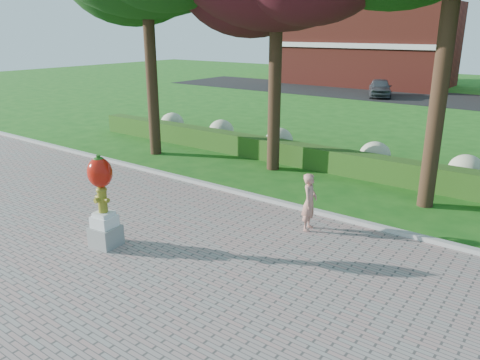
{
  "coord_description": "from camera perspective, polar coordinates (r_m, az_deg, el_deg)",
  "views": [
    {
      "loc": [
        6.73,
        -7.73,
        4.83
      ],
      "look_at": [
        0.24,
        1.0,
        1.31
      ],
      "focal_mm": 35.0,
      "sensor_mm": 36.0,
      "label": 1
    }
  ],
  "objects": [
    {
      "name": "ground",
      "position": [
        11.33,
        -4.01,
        -7.33
      ],
      "size": [
        100.0,
        100.0,
        0.0
      ],
      "primitive_type": "plane",
      "color": "#195816",
      "rests_on": "ground"
    },
    {
      "name": "walkway",
      "position": [
        9.07,
        -21.29,
        -15.44
      ],
      "size": [
        40.0,
        14.0,
        0.04
      ],
      "primitive_type": "cube",
      "color": "gray",
      "rests_on": "ground"
    },
    {
      "name": "curb",
      "position": [
        13.53,
        4.26,
        -2.68
      ],
      "size": [
        40.0,
        0.18,
        0.15
      ],
      "primitive_type": "cube",
      "color": "#ADADA5",
      "rests_on": "ground"
    },
    {
      "name": "lawn_hedge",
      "position": [
        16.79,
        11.67,
        2.28
      ],
      "size": [
        24.0,
        0.7,
        0.8
      ],
      "primitive_type": "cube",
      "color": "#254D16",
      "rests_on": "ground"
    },
    {
      "name": "hydrangea_row",
      "position": [
        17.42,
        14.81,
        3.13
      ],
      "size": [
        20.1,
        1.1,
        0.99
      ],
      "color": "#A7B187",
      "rests_on": "ground"
    },
    {
      "name": "street",
      "position": [
        36.67,
        26.06,
        8.61
      ],
      "size": [
        50.0,
        8.0,
        0.02
      ],
      "primitive_type": "cube",
      "color": "black",
      "rests_on": "ground"
    },
    {
      "name": "building_left",
      "position": [
        44.97,
        15.39,
        15.66
      ],
      "size": [
        14.0,
        8.0,
        7.0
      ],
      "primitive_type": "cube",
      "color": "maroon",
      "rests_on": "ground"
    },
    {
      "name": "hydrant_sculpture",
      "position": [
        10.96,
        -16.44,
        -2.23
      ],
      "size": [
        0.65,
        0.65,
        2.17
      ],
      "rotation": [
        0.0,
        0.0,
        0.11
      ],
      "color": "gray",
      "rests_on": "walkway"
    },
    {
      "name": "woman",
      "position": [
        11.64,
        8.47,
        -2.67
      ],
      "size": [
        0.45,
        0.59,
        1.46
      ],
      "primitive_type": "imported",
      "rotation": [
        0.0,
        0.0,
        1.79
      ],
      "color": "tan",
      "rests_on": "walkway"
    },
    {
      "name": "parked_car",
      "position": [
        36.79,
        16.7,
        10.74
      ],
      "size": [
        2.91,
        4.15,
        1.31
      ],
      "primitive_type": "imported",
      "rotation": [
        0.0,
        0.0,
        0.4
      ],
      "color": "#43464B",
      "rests_on": "street"
    }
  ]
}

